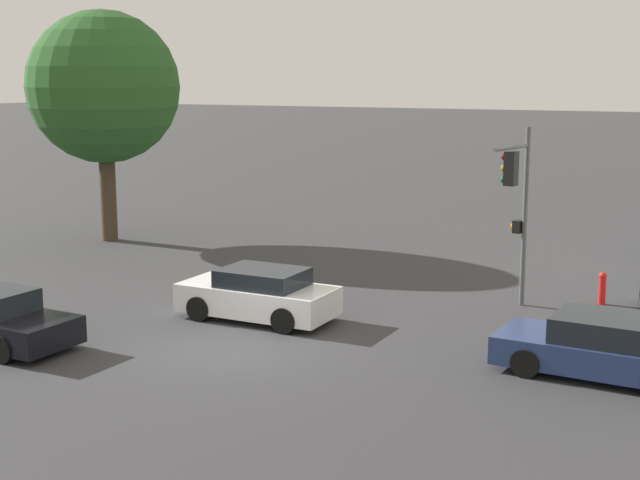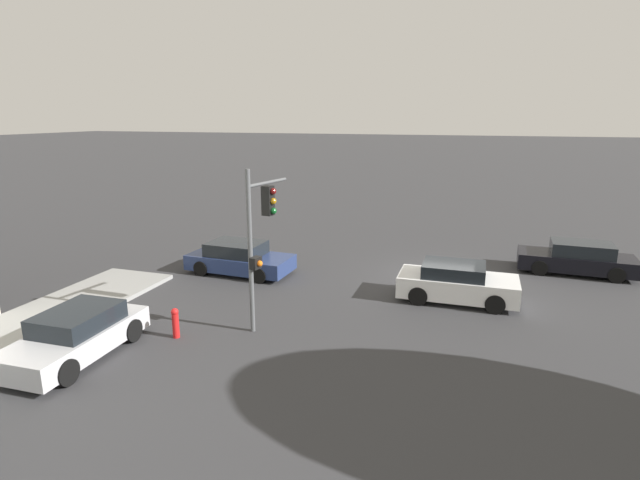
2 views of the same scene
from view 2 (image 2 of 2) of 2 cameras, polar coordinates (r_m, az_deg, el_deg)
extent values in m
plane|color=#333335|center=(20.87, 13.68, -4.22)|extent=(300.00, 300.00, 0.00)
cylinder|color=#515456|center=(14.80, -7.96, -1.51)|extent=(0.14, 0.14, 4.94)
cylinder|color=#515456|center=(15.20, -6.02, 6.54)|extent=(0.45, 1.95, 0.10)
cube|color=black|center=(15.28, -5.97, 4.50)|extent=(0.35, 0.35, 0.90)
sphere|color=#590F0F|center=(15.13, -5.40, 5.57)|extent=(0.20, 0.20, 0.20)
sphere|color=#99660F|center=(15.17, -5.37, 4.45)|extent=(0.20, 0.20, 0.20)
sphere|color=#0F511E|center=(15.23, -5.35, 3.33)|extent=(0.20, 0.20, 0.20)
cube|color=black|center=(14.78, -7.36, -2.60)|extent=(0.28, 0.38, 0.35)
sphere|color=orange|center=(14.70, -6.92, -2.68)|extent=(0.18, 0.18, 0.18)
cube|color=black|center=(23.31, 27.15, -2.22)|extent=(4.56, 1.95, 0.63)
cube|color=black|center=(23.19, 27.75, -0.87)|extent=(2.40, 1.65, 0.53)
cylinder|color=black|center=(22.42, 23.80, -2.93)|extent=(0.64, 0.25, 0.63)
cylinder|color=black|center=(24.01, 23.61, -1.83)|extent=(0.64, 0.25, 0.63)
cylinder|color=black|center=(22.80, 30.78, -3.47)|extent=(0.64, 0.25, 0.63)
cylinder|color=black|center=(24.37, 30.13, -2.35)|extent=(0.64, 0.25, 0.63)
cube|color=navy|center=(21.03, -9.08, -2.48)|extent=(4.37, 2.09, 0.61)
cube|color=black|center=(20.96, -9.54, -0.94)|extent=(2.30, 1.77, 0.53)
cylinder|color=black|center=(21.24, -4.75, -2.65)|extent=(0.63, 0.25, 0.62)
cylinder|color=black|center=(19.72, -6.96, -4.04)|extent=(0.63, 0.25, 0.62)
cylinder|color=black|center=(22.47, -10.90, -1.92)|extent=(0.63, 0.25, 0.62)
cylinder|color=black|center=(21.03, -13.42, -3.17)|extent=(0.63, 0.25, 0.62)
cube|color=silver|center=(18.35, 15.43, -5.08)|extent=(4.08, 1.82, 0.73)
cube|color=black|center=(18.18, 15.04, -3.28)|extent=(2.12, 1.60, 0.45)
cylinder|color=black|center=(19.24, 19.29, -5.17)|extent=(0.66, 0.22, 0.66)
cylinder|color=black|center=(17.63, 19.37, -6.94)|extent=(0.66, 0.22, 0.66)
cylinder|color=black|center=(19.30, 11.76, -4.59)|extent=(0.66, 0.22, 0.66)
cylinder|color=black|center=(17.70, 11.14, -6.29)|extent=(0.66, 0.22, 0.66)
cube|color=#B7B7BC|center=(15.28, -26.14, -10.24)|extent=(1.89, 4.13, 0.62)
cube|color=black|center=(15.18, -25.96, -8.08)|extent=(1.63, 2.16, 0.50)
cylinder|color=black|center=(13.99, -27.00, -13.33)|extent=(0.24, 0.68, 0.67)
cylinder|color=black|center=(15.13, -31.74, -11.86)|extent=(0.24, 0.68, 0.67)
cylinder|color=black|center=(15.71, -20.66, -9.65)|extent=(0.24, 0.68, 0.67)
cylinder|color=black|center=(16.73, -25.32, -8.65)|extent=(0.24, 0.68, 0.67)
cylinder|color=red|center=(15.54, -16.16, -9.38)|extent=(0.20, 0.20, 0.75)
sphere|color=red|center=(15.38, -16.28, -7.89)|extent=(0.22, 0.22, 0.22)
camera|label=1|loc=(38.73, -0.47, 13.91)|focal=50.00mm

